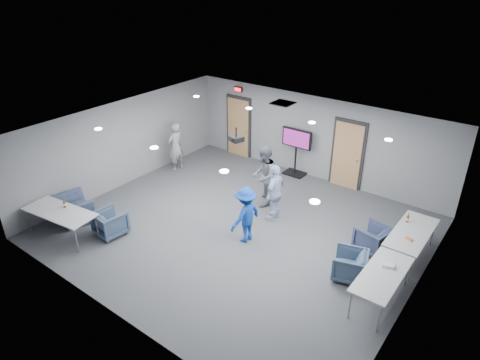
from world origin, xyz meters
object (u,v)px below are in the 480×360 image
Objects in this scene: chair_front_a at (110,223)px; chair_front_b at (73,209)px; person_b at (264,176)px; table_right_a at (412,233)px; person_a at (176,147)px; table_front_left at (60,213)px; table_right_b at (382,275)px; chair_right_a at (372,239)px; bottle_right at (408,219)px; bottle_front at (65,204)px; projector at (236,138)px; tv_stand at (296,149)px; person_d at (246,215)px; chair_right_b at (350,265)px; person_c at (275,192)px.

chair_front_b is at bearing 13.78° from chair_front_a.
person_b is 4.23m from table_right_a.
person_a is 0.82× the size of table_front_left.
chair_right_a is at bearing 26.04° from table_right_b.
bottle_right reaches higher than chair_right_a.
bottle_front is 8.59m from bottle_right.
bottle_front is (0.40, -4.44, -0.02)m from person_a.
projector reaches higher than bottle_front.
projector reaches higher than table_front_left.
tv_stand is (3.42, 2.11, 0.07)m from person_a.
person_b is at bearing 52.52° from bottle_front.
person_b is 1.93m from person_d.
tv_stand is (-4.48, 4.20, 0.22)m from table_right_b.
table_front_left is (-3.22, -4.47, -0.23)m from person_b.
chair_front_b is (-1.38, -0.19, 0.00)m from chair_front_a.
chair_right_b is 0.36× the size of table_front_left.
person_b is at bearing -153.95° from person_d.
table_right_b is (6.51, 1.76, 0.35)m from chair_front_a.
chair_right_a is at bearing 124.30° from person_d.
chair_front_a is 2.89× the size of bottle_front.
table_front_left is 0.25m from bottle_front.
bottle_right is (7.21, 4.79, 0.13)m from table_front_left.
tv_stand is 3.98× the size of projector.
chair_front_a is 6.75m from table_right_b.
person_d is at bearing -49.04° from chair_right_a.
table_right_b is (4.22, -1.92, -0.23)m from person_b.
chair_front_b is at bearing 135.09° from bottle_front.
person_b reaches higher than bottle_front.
chair_front_b is (-7.09, -3.59, 0.00)m from chair_right_a.
bottle_front is at bearing -47.30° from chair_right_a.
projector is (-0.10, -1.16, 1.49)m from person_b.
person_c is (0.70, -0.48, -0.10)m from person_b.
table_right_a is 1.18× the size of tv_stand.
person_a reaches higher than person_c.
person_d is 4.73m from table_front_left.
person_b is at bearing 65.53° from table_right_b.
person_b is 7.09× the size of bottle_front.
tv_stand is (-0.96, 2.76, 0.09)m from person_c.
person_a is 7.90m from table_right_a.
table_right_a is at bearing 65.61° from person_b.
table_front_left is at bearing 46.25° from chair_front_a.
tv_stand is at bearing -102.83° from chair_front_a.
person_b is 5.36m from chair_front_b.
person_c is at bearing -128.20° from chair_right_b.
chair_right_a is 1.00× the size of chair_right_b.
tv_stand reaches higher than chair_front_a.
table_right_a is at bearing 92.03° from person_c.
person_a reaches higher than table_front_left.
bottle_front is 4.71m from projector.
chair_right_b is 7.21m from bottle_front.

